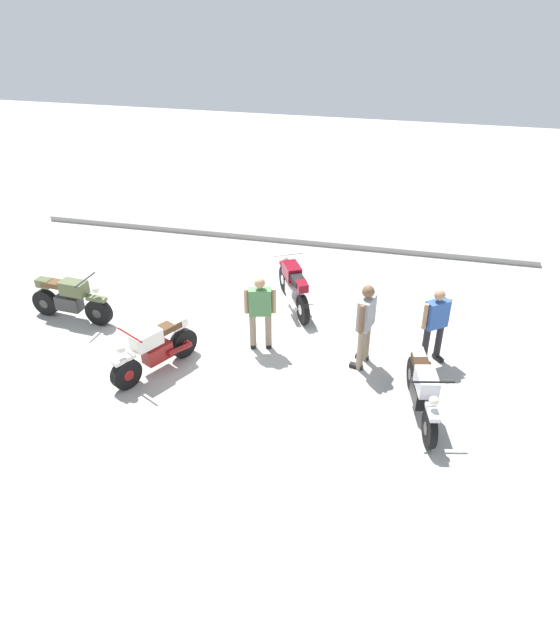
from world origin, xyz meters
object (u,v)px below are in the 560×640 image
object	(u,v)px
motorcycle_cream_vintage	(155,349)
person_in_green_shirt	(260,309)
person_in_gray_shirt	(366,320)
motorcycle_maroon_cruiser	(294,286)
person_in_blue_shirt	(435,322)
motorcycle_olive_vintage	(70,299)
motorcycle_silver_cruiser	(423,390)

from	to	relation	value
motorcycle_cream_vintage	person_in_green_shirt	world-z (taller)	person_in_green_shirt
person_in_green_shirt	person_in_gray_shirt	distance (m)	2.08
motorcycle_maroon_cruiser	person_in_gray_shirt	bearing A→B (deg)	-165.06
motorcycle_cream_vintage	person_in_gray_shirt	size ratio (longest dim) A/B	1.03
person_in_blue_shirt	motorcycle_olive_vintage	bearing A→B (deg)	-125.80
motorcycle_cream_vintage	person_in_blue_shirt	size ratio (longest dim) A/B	1.14
motorcycle_olive_vintage	motorcycle_maroon_cruiser	bearing A→B (deg)	24.72
motorcycle_cream_vintage	motorcycle_maroon_cruiser	size ratio (longest dim) A/B	0.94
person_in_green_shirt	person_in_blue_shirt	xyz separation A→B (m)	(3.36, 0.32, -0.02)
person_in_green_shirt	motorcycle_cream_vintage	bearing A→B (deg)	110.83
motorcycle_cream_vintage	person_in_gray_shirt	world-z (taller)	person_in_gray_shirt
motorcycle_silver_cruiser	motorcycle_maroon_cruiser	distance (m)	4.29
motorcycle_olive_vintage	person_in_green_shirt	xyz separation A→B (m)	(4.30, -0.15, 0.41)
motorcycle_cream_vintage	motorcycle_olive_vintage	size ratio (longest dim) A/B	0.91
motorcycle_olive_vintage	motorcycle_maroon_cruiser	world-z (taller)	motorcycle_maroon_cruiser
person_in_blue_shirt	person_in_gray_shirt	size ratio (longest dim) A/B	0.91
person_in_blue_shirt	person_in_gray_shirt	bearing A→B (deg)	-108.38
motorcycle_olive_vintage	person_in_gray_shirt	size ratio (longest dim) A/B	1.13
motorcycle_maroon_cruiser	person_in_gray_shirt	distance (m)	2.64
person_in_green_shirt	motorcycle_olive_vintage	bearing A→B (deg)	73.73
motorcycle_silver_cruiser	person_in_gray_shirt	world-z (taller)	person_in_gray_shirt
motorcycle_maroon_cruiser	person_in_gray_shirt	size ratio (longest dim) A/B	1.09
motorcycle_olive_vintage	person_in_green_shirt	world-z (taller)	person_in_green_shirt
person_in_green_shirt	person_in_blue_shirt	bearing A→B (deg)	-98.79
person_in_green_shirt	person_in_blue_shirt	distance (m)	3.38
motorcycle_cream_vintage	motorcycle_olive_vintage	xyz separation A→B (m)	(-2.57, 1.37, 0.00)
motorcycle_cream_vintage	person_in_green_shirt	distance (m)	2.16
motorcycle_silver_cruiser	person_in_gray_shirt	size ratio (longest dim) A/B	1.19
motorcycle_cream_vintage	person_in_gray_shirt	bearing A→B (deg)	134.71
motorcycle_olive_vintage	person_in_green_shirt	bearing A→B (deg)	3.22
person_in_blue_shirt	motorcycle_silver_cruiser	bearing A→B (deg)	-42.32
person_in_gray_shirt	motorcycle_cream_vintage	bearing A→B (deg)	29.35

